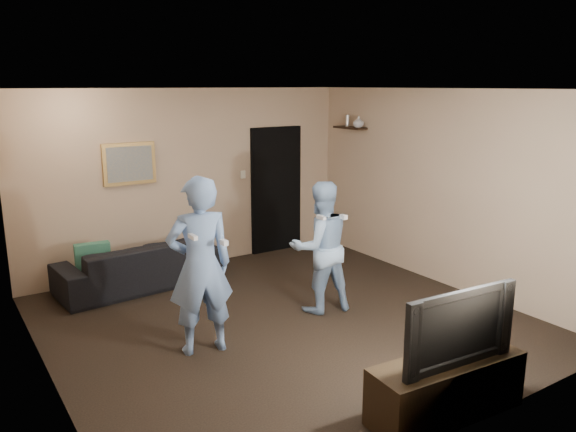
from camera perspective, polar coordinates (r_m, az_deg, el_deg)
ground at (r=6.55m, az=-0.36°, el=-10.63°), size 5.00×5.00×0.00m
ceiling at (r=5.99m, az=-0.40°, el=12.77°), size 5.00×5.00×0.04m
wall_back at (r=8.31m, az=-9.84°, el=3.70°), size 5.00×0.04×2.60m
wall_front at (r=4.33m, az=18.01°, el=-5.57°), size 5.00×0.04×2.60m
wall_left at (r=5.25m, az=-23.93°, el=-2.81°), size 0.04×5.00×2.60m
wall_right at (r=7.76m, az=15.32°, el=2.75°), size 0.04×5.00×2.60m
sofa at (r=7.76m, az=-14.86°, el=-4.76°), size 2.18×1.00×0.62m
throw_pillow at (r=7.56m, az=-19.20°, el=-4.19°), size 0.44×0.18×0.43m
painting_frame at (r=7.93m, az=-15.83°, el=5.13°), size 0.72×0.05×0.57m
painting_canvas at (r=7.90m, az=-15.77°, el=5.11°), size 0.62×0.01×0.47m
doorway at (r=9.00m, az=-1.20°, el=2.68°), size 0.90×0.06×2.00m
light_switch at (r=8.65m, az=-4.60°, el=4.23°), size 0.08×0.02×0.12m
wall_shelf at (r=8.88m, az=6.31°, el=8.90°), size 0.20×0.60×0.03m
shelf_vase at (r=8.72m, az=7.17°, el=9.46°), size 0.18×0.18×0.17m
shelf_figurine at (r=8.92m, az=6.06°, el=9.61°), size 0.06×0.06×0.18m
tv_console at (r=4.93m, az=15.76°, el=-16.41°), size 1.38×0.54×0.48m
television at (r=4.69m, az=16.19°, el=-10.49°), size 1.10×0.23×0.63m
wii_player_left at (r=5.62m, az=-8.92°, el=-5.03°), size 0.72×0.56×1.81m
wii_player_right at (r=6.62m, az=3.30°, el=-3.16°), size 0.86×0.73×1.57m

